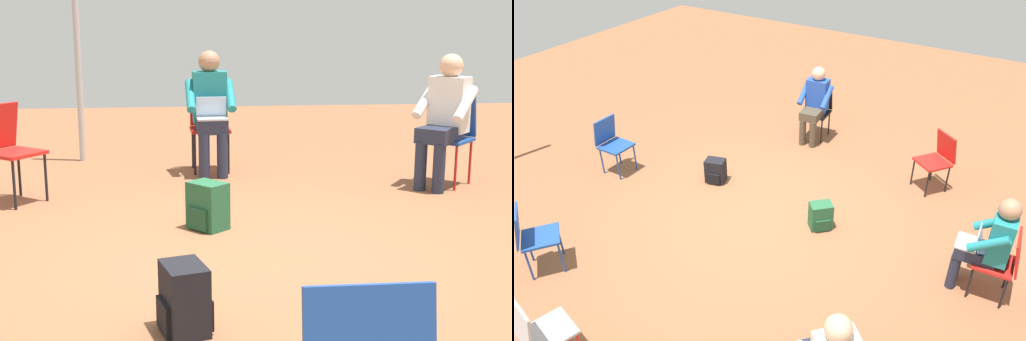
% 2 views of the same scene
% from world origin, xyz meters
% --- Properties ---
extents(ground_plane, '(16.35, 16.35, 0.00)m').
position_xyz_m(ground_plane, '(0.00, 0.00, 0.00)').
color(ground_plane, brown).
extents(chair_southeast, '(0.58, 0.57, 0.85)m').
position_xyz_m(chair_southeast, '(2.12, -1.65, 0.50)').
color(chair_southeast, '#1E4799').
rests_on(chair_southeast, ground).
extents(chair_northwest, '(0.58, 0.57, 0.85)m').
position_xyz_m(chair_northwest, '(-1.91, 1.74, 0.50)').
color(chair_northwest, red).
rests_on(chair_northwest, ground).
extents(chair_north, '(0.42, 0.46, 0.85)m').
position_xyz_m(chair_north, '(-0.16, 2.90, 0.50)').
color(chair_north, red).
rests_on(chair_north, ground).
extents(chair_west, '(0.47, 0.43, 0.85)m').
position_xyz_m(chair_west, '(-2.50, -0.41, 0.50)').
color(chair_west, black).
rests_on(chair_west, ground).
extents(chair_east, '(0.52, 0.49, 0.85)m').
position_xyz_m(chair_east, '(2.95, -0.44, 0.50)').
color(chair_east, '#B7B7BC').
rests_on(chair_east, ground).
extents(chair_south, '(0.40, 0.44, 0.85)m').
position_xyz_m(chair_south, '(0.12, -2.51, 0.50)').
color(chair_south, '#1E4799').
rests_on(chair_south, ground).
extents(person_with_laptop, '(0.51, 0.54, 1.24)m').
position_xyz_m(person_with_laptop, '(-0.15, 2.73, 0.69)').
color(person_with_laptop, '#23283D').
rests_on(person_with_laptop, ground).
extents(person_in_blue, '(0.54, 0.52, 1.24)m').
position_xyz_m(person_in_blue, '(-2.33, -0.40, 0.69)').
color(person_in_blue, '#4C4233').
rests_on(person_in_blue, ground).
extents(backpack_near_laptop_user, '(0.30, 0.33, 0.36)m').
position_xyz_m(backpack_near_laptop_user, '(-0.41, -1.02, 0.16)').
color(backpack_near_laptop_user, black).
rests_on(backpack_near_laptop_user, ground).
extents(backpack_by_empty_chair, '(0.34, 0.34, 0.36)m').
position_xyz_m(backpack_by_empty_chair, '(-0.24, 0.77, 0.16)').
color(backpack_by_empty_chair, '#235B38').
rests_on(backpack_by_empty_chair, ground).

